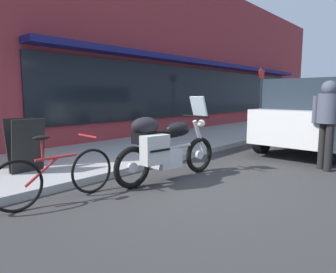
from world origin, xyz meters
TOP-DOWN VIEW (x-y plane):
  - ground_plane at (0.00, 0.00)m, footprint 80.00×80.00m
  - storefront_building at (7.02, 4.62)m, footprint 22.04×0.90m
  - sidewalk_curb at (9.00, 2.93)m, footprint 30.00×3.07m
  - touring_motorcycle at (-0.11, 0.60)m, footprint 2.16×0.64m
  - parked_bicycle at (-1.79, 1.02)m, footprint 1.70×0.48m
  - parked_minivan at (4.79, -0.47)m, footprint 4.68×2.15m
  - pedestrian_walking at (2.49, -1.18)m, footprint 0.41×0.56m
  - sandwich_board_sign at (-1.54, 2.50)m, footprint 0.55×0.41m
  - parking_sign_pole at (7.07, 2.27)m, footprint 0.44×0.07m

SIDE VIEW (x-z plane):
  - ground_plane at x=0.00m, z-range 0.00..0.00m
  - sidewalk_curb at x=9.00m, z-range 0.00..0.12m
  - parked_bicycle at x=-1.79m, z-range -0.10..0.82m
  - sandwich_board_sign at x=-1.54m, z-range 0.12..1.04m
  - touring_motorcycle at x=-0.11m, z-range -0.09..1.31m
  - parked_minivan at x=4.79m, z-range 0.05..1.83m
  - pedestrian_walking at x=2.49m, z-range 0.23..1.92m
  - parking_sign_pole at x=7.07m, z-range 0.34..2.61m
  - storefront_building at x=7.02m, z-range -0.06..5.76m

